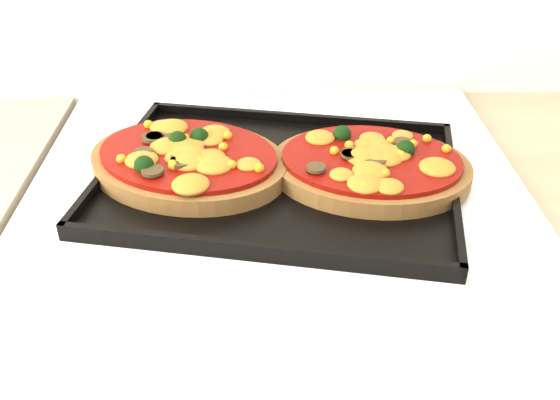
{
  "coord_description": "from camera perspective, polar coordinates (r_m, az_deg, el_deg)",
  "views": [
    {
      "loc": [
        -0.0,
        1.09,
        1.3
      ],
      "look_at": [
        0.01,
        1.67,
        0.92
      ],
      "focal_mm": 40.0,
      "sensor_mm": 36.0,
      "label": 1
    }
  ],
  "objects": [
    {
      "name": "baking_tray",
      "position": [
        0.73,
        -0.11,
        2.28
      ],
      "size": [
        0.46,
        0.38,
        0.02
      ],
      "primitive_type": "cube",
      "rotation": [
        0.0,
        0.0,
        -0.2
      ],
      "color": "black",
      "rests_on": "stove"
    },
    {
      "name": "pizza_left",
      "position": [
        0.74,
        -8.39,
        3.75
      ],
      "size": [
        0.29,
        0.26,
        0.04
      ],
      "primitive_type": null,
      "rotation": [
        0.0,
        0.0,
        -0.39
      ],
      "color": "brown",
      "rests_on": "baking_tray"
    },
    {
      "name": "pizza_right",
      "position": [
        0.74,
        8.31,
        3.3
      ],
      "size": [
        0.26,
        0.22,
        0.03
      ],
      "primitive_type": null,
      "rotation": [
        0.0,
        0.0,
        -0.19
      ],
      "color": "brown",
      "rests_on": "baking_tray"
    }
  ]
}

